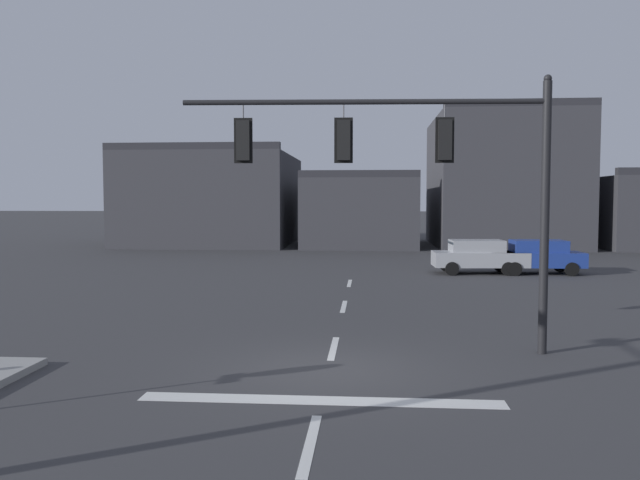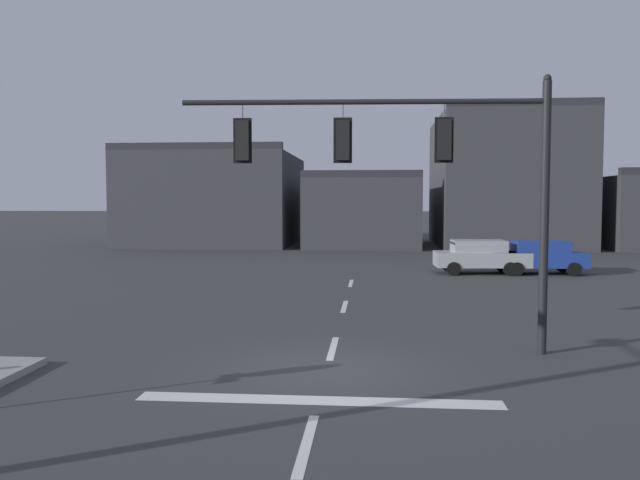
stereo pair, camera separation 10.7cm
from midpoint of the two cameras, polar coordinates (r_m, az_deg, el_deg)
ground_plane at (r=13.45m, az=0.84°, el=-11.51°), size 400.00×400.00×0.00m
stop_bar_paint at (r=11.54m, az=0.14°, el=-14.05°), size 6.40×0.50×0.01m
lane_centreline at (r=15.39m, az=1.36°, el=-9.57°), size 0.16×26.40×0.01m
signal_mast_near_side at (r=14.76m, az=9.20°, el=6.88°), size 8.28×0.58×6.29m
car_lot_nearside at (r=32.26m, az=18.89°, el=-1.35°), size 4.49×1.99×1.61m
car_lot_middle at (r=31.60m, az=14.17°, el=-1.37°), size 4.52×2.06×1.61m
building_row at (r=51.42m, az=15.36°, el=3.87°), size 57.83×13.95×10.35m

